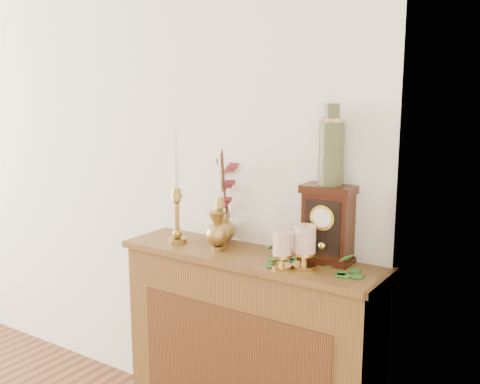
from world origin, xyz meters
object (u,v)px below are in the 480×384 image
Objects in this scene: bud_vase at (217,232)px; ceramic_vase at (331,149)px; candlestick_center at (220,214)px; candlestick_left at (177,206)px; ginger_jar at (227,200)px; mantel_clock at (329,224)px.

bud_vase is 0.53× the size of ceramic_vase.
candlestick_center is 0.09m from bud_vase.
candlestick_center is (0.21, 0.06, -0.02)m from candlestick_left.
bud_vase is at bearing -65.43° from candlestick_center.
bud_vase is (0.23, 0.01, -0.09)m from candlestick_left.
ginger_jar reaches higher than bud_vase.
candlestick_left is 1.63× the size of mantel_clock.
ceramic_vase is (0.48, 0.13, 0.39)m from bud_vase.
candlestick_center is 1.06× the size of ginger_jar.
candlestick_center is 0.51m from mantel_clock.
ceramic_vase is (0.72, 0.14, 0.30)m from candlestick_left.
mantel_clock is (0.51, 0.08, 0.00)m from candlestick_center.
bud_vase is at bearing -70.57° from ginger_jar.
ginger_jar is at bearing 175.48° from mantel_clock.
candlestick_left is 0.25m from bud_vase.
ginger_jar is 1.35× the size of ceramic_vase.
mantel_clock is at bearing 10.78° from candlestick_left.
candlestick_center is 0.12m from ginger_jar.
candlestick_left is 0.24m from ginger_jar.
candlestick_left reaches higher than bud_vase.
candlestick_left is 3.04× the size of bud_vase.
ceramic_vase reaches higher than mantel_clock.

